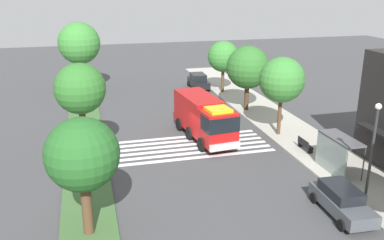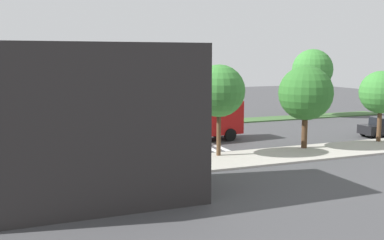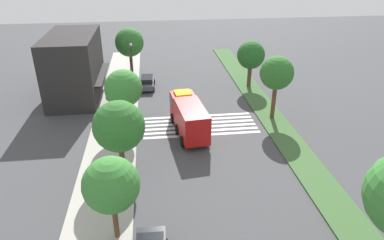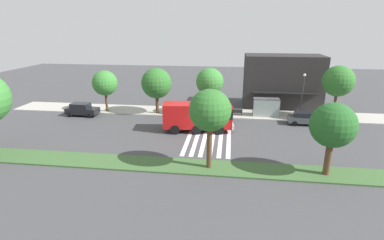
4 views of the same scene
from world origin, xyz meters
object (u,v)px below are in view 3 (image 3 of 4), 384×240
at_px(bus_stop_shelter, 126,88).
at_px(sidewalk_tree_far_west, 111,185).
at_px(median_tree_west, 277,73).
at_px(parked_car_mid, 147,82).
at_px(median_tree_center, 251,55).
at_px(sidewalk_tree_west, 119,126).
at_px(fire_truck, 188,115).
at_px(sidewalk_tree_east, 129,43).
at_px(bench_near_shelter, 125,111).
at_px(sidewalk_tree_center, 123,88).
at_px(street_lamp, 132,62).

distance_m(bus_stop_shelter, sidewalk_tree_far_west, 22.93).
height_order(sidewalk_tree_far_west, median_tree_west, median_tree_west).
relative_size(parked_car_mid, median_tree_center, 0.74).
bearing_deg(bus_stop_shelter, sidewalk_tree_west, -178.69).
bearing_deg(sidewalk_tree_far_west, parked_car_mid, -4.56).
relative_size(fire_truck, median_tree_center, 1.37).
relative_size(sidewalk_tree_east, median_tree_center, 1.16).
xyz_separation_m(fire_truck, median_tree_west, (1.88, -9.65, 3.39)).
bearing_deg(sidewalk_tree_east, bench_near_shelter, 178.35).
distance_m(bus_stop_shelter, sidewalk_tree_center, 8.35).
relative_size(parked_car_mid, sidewalk_tree_center, 0.70).
bearing_deg(street_lamp, median_tree_west, -125.25).
bearing_deg(sidewalk_tree_far_west, bench_near_shelter, 1.11).
bearing_deg(sidewalk_tree_west, fire_truck, -43.17).
bearing_deg(fire_truck, median_tree_center, -45.69).
height_order(bench_near_shelter, street_lamp, street_lamp).
distance_m(fire_truck, sidewalk_tree_east, 18.66).
relative_size(sidewalk_tree_far_west, median_tree_west, 0.85).
relative_size(sidewalk_tree_center, median_tree_west, 0.93).
relative_size(sidewalk_tree_west, sidewalk_tree_east, 0.90).
bearing_deg(bus_stop_shelter, sidewalk_tree_east, -2.28).
bearing_deg(fire_truck, median_tree_west, -85.40).
relative_size(bus_stop_shelter, median_tree_center, 0.56).
distance_m(bench_near_shelter, sidewalk_tree_far_west, 19.17).
distance_m(bench_near_shelter, street_lamp, 9.00).
distance_m(bus_stop_shelter, sidewalk_tree_east, 9.38).
xyz_separation_m(bench_near_shelter, sidewalk_tree_east, (12.73, -0.37, 4.72)).
relative_size(fire_truck, sidewalk_tree_east, 1.18).
bearing_deg(sidewalk_tree_far_west, sidewalk_tree_center, 0.00).
bearing_deg(median_tree_center, bench_near_shelter, 114.10).
relative_size(bench_near_shelter, sidewalk_tree_west, 0.25).
xyz_separation_m(sidewalk_tree_far_west, median_tree_west, (16.19, -15.98, 1.05)).
bearing_deg(median_tree_center, sidewalk_tree_center, 124.82).
bearing_deg(sidewalk_tree_center, sidewalk_tree_east, -0.00).
distance_m(sidewalk_tree_east, median_tree_center, 16.89).
xyz_separation_m(street_lamp, sidewalk_tree_far_west, (-27.20, 0.40, 0.53)).
height_order(bus_stop_shelter, median_tree_center, median_tree_center).
bearing_deg(bench_near_shelter, median_tree_center, -65.90).
bearing_deg(median_tree_center, fire_truck, 140.75).
relative_size(fire_truck, bus_stop_shelter, 2.43).
distance_m(bench_near_shelter, median_tree_center, 18.32).
distance_m(sidewalk_tree_center, median_tree_center, 19.47).
distance_m(sidewalk_tree_west, sidewalk_tree_center, 7.45).
bearing_deg(median_tree_west, sidewalk_tree_west, 118.37).
distance_m(parked_car_mid, median_tree_center, 14.32).
relative_size(street_lamp, sidewalk_tree_west, 0.95).
bearing_deg(median_tree_west, bus_stop_shelter, 67.94).
xyz_separation_m(fire_truck, sidewalk_tree_center, (0.69, 6.33, 2.89)).
xyz_separation_m(parked_car_mid, sidewalk_tree_far_west, (-27.54, 2.20, 3.44)).
bearing_deg(bus_stop_shelter, sidewalk_tree_center, -177.45).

